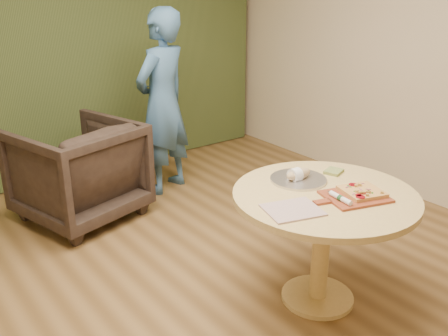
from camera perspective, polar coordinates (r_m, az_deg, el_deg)
name	(u,v)px	position (r m, az deg, el deg)	size (l,w,h in m)	color
room_shell	(237,93)	(2.58, 1.47, 8.56)	(5.04, 6.04, 2.84)	brown
curtain	(46,40)	(5.14, -19.72, 13.62)	(4.80, 0.14, 2.78)	#303E1C
pedestal_table	(324,214)	(3.10, 11.33, -5.20)	(1.11, 1.11, 0.75)	#D9B96F
pizza_paddle	(354,197)	(3.01, 14.60, -3.21)	(0.47, 0.37, 0.01)	brown
flatbread_pizza	(362,191)	(3.04, 15.48, -2.60)	(0.27, 0.27, 0.04)	#D9A454
cutlery_roll	(341,198)	(2.92, 13.17, -3.36)	(0.05, 0.20, 0.03)	white
newspaper	(293,210)	(2.78, 7.84, -4.77)	(0.30, 0.25, 0.01)	silver
serving_tray	(298,179)	(3.19, 8.48, -1.29)	(0.36, 0.36, 0.02)	silver
bread_roll	(298,174)	(3.17, 8.40, -0.72)	(0.19, 0.09, 0.09)	tan
green_packet	(334,171)	(3.35, 12.42, -0.39)	(0.12, 0.10, 0.02)	#5E7032
armchair	(78,167)	(4.37, -16.39, 0.15)	(0.90, 0.84, 0.93)	black
person_standing	(163,103)	(4.71, -7.04, 7.38)	(0.63, 0.41, 1.72)	#3B6591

